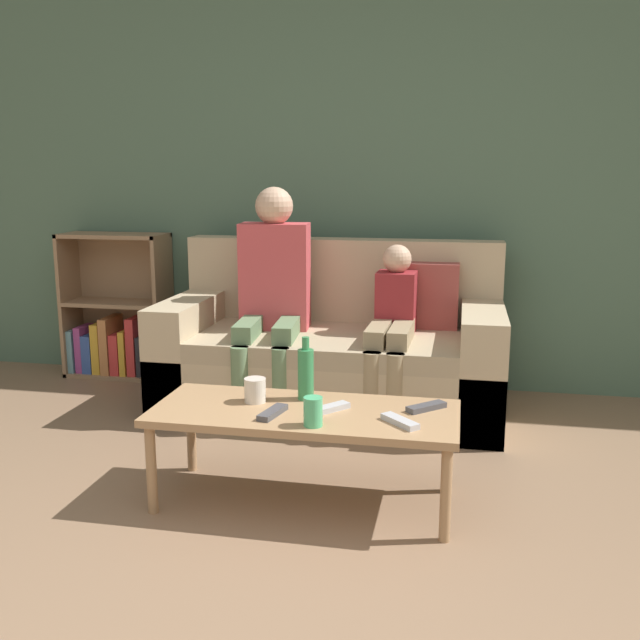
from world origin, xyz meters
name	(u,v)px	position (x,y,z in m)	size (l,w,h in m)	color
wall_back	(361,170)	(0.00, 2.85, 1.30)	(12.00, 0.06, 2.60)	#4C6B56
couch	(334,355)	(-0.06, 2.31, 0.30)	(1.82, 0.88, 0.91)	tan
bookshelf	(118,323)	(-1.54, 2.70, 0.34)	(0.66, 0.28, 0.91)	#8E7051
coffee_table	(305,419)	(0.03, 1.14, 0.35)	(1.19, 0.49, 0.38)	#A87F56
person_adult	(273,284)	(-0.38, 2.22, 0.70)	(0.39, 0.64, 1.21)	#66845B
person_child	(392,325)	(0.27, 2.15, 0.52)	(0.22, 0.61, 0.92)	#9E8966
cup_near	(313,412)	(0.10, 0.97, 0.44)	(0.07, 0.07, 0.11)	#4CB77A
cup_far	(255,390)	(-0.18, 1.19, 0.43)	(0.09, 0.09, 0.10)	silver
tv_remote_0	(400,421)	(0.41, 1.05, 0.39)	(0.15, 0.15, 0.02)	#B7B7BC
tv_remote_1	(330,408)	(0.13, 1.14, 0.39)	(0.15, 0.16, 0.02)	#B7B7BC
tv_remote_2	(426,407)	(0.50, 1.23, 0.39)	(0.16, 0.15, 0.02)	#47474C
tv_remote_3	(273,412)	(-0.07, 1.05, 0.39)	(0.08, 0.18, 0.02)	#47474C
bottle	(306,373)	(0.01, 1.26, 0.49)	(0.06, 0.06, 0.26)	#33844C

